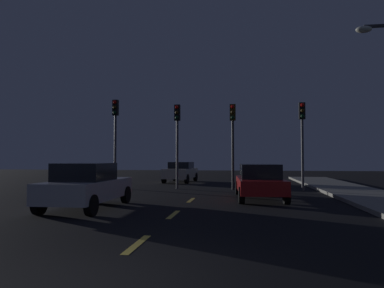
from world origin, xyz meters
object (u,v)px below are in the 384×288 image
(car_stopped_ahead, at_px, (259,181))
(car_adjacent_lane, at_px, (87,186))
(traffic_signal_far_right, at_px, (302,128))
(car_oncoming_far, at_px, (181,172))
(traffic_signal_center_left, at_px, (177,130))
(traffic_signal_far_left, at_px, (115,126))
(traffic_signal_center_right, at_px, (233,129))

(car_stopped_ahead, relative_size, car_adjacent_lane, 1.10)
(traffic_signal_far_right, xyz_separation_m, car_oncoming_far, (-7.61, 5.74, -2.57))
(traffic_signal_far_right, bearing_deg, car_adjacent_lane, -136.21)
(traffic_signal_far_right, relative_size, car_adjacent_lane, 1.11)
(traffic_signal_center_left, bearing_deg, car_adjacent_lane, -101.49)
(traffic_signal_far_left, distance_m, car_oncoming_far, 7.00)
(car_adjacent_lane, relative_size, car_oncoming_far, 1.03)
(car_oncoming_far, bearing_deg, car_stopped_ahead, -63.20)
(traffic_signal_center_left, xyz_separation_m, car_stopped_ahead, (4.33, -4.39, -2.59))
(traffic_signal_center_left, distance_m, car_stopped_ahead, 6.69)
(car_adjacent_lane, bearing_deg, traffic_signal_center_right, 59.61)
(traffic_signal_far_left, bearing_deg, traffic_signal_far_right, -0.00)
(traffic_signal_center_right, height_order, car_oncoming_far, traffic_signal_center_right)
(traffic_signal_far_left, distance_m, car_stopped_ahead, 9.52)
(traffic_signal_far_right, height_order, car_oncoming_far, traffic_signal_far_right)
(traffic_signal_center_right, relative_size, car_oncoming_far, 1.14)
(traffic_signal_center_left, bearing_deg, car_oncoming_far, 97.83)
(traffic_signal_far_left, bearing_deg, car_oncoming_far, 63.63)
(traffic_signal_center_right, bearing_deg, traffic_signal_center_left, 180.00)
(traffic_signal_center_left, relative_size, car_stopped_ahead, 1.01)
(traffic_signal_center_right, distance_m, car_adjacent_lane, 9.75)
(traffic_signal_center_right, bearing_deg, traffic_signal_far_left, 179.99)
(traffic_signal_far_right, bearing_deg, traffic_signal_far_left, 180.00)
(car_oncoming_far, bearing_deg, traffic_signal_far_left, -116.37)
(car_stopped_ahead, relative_size, car_oncoming_far, 1.13)
(traffic_signal_far_left, xyz_separation_m, car_oncoming_far, (2.85, 5.74, -2.81))
(traffic_signal_center_left, distance_m, car_oncoming_far, 6.34)
(traffic_signal_center_left, distance_m, traffic_signal_far_right, 6.82)
(traffic_signal_far_right, height_order, car_stopped_ahead, traffic_signal_far_right)
(traffic_signal_far_right, relative_size, car_stopped_ahead, 1.01)
(traffic_signal_far_left, bearing_deg, car_stopped_ahead, -28.88)
(traffic_signal_far_left, relative_size, traffic_signal_far_right, 1.08)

